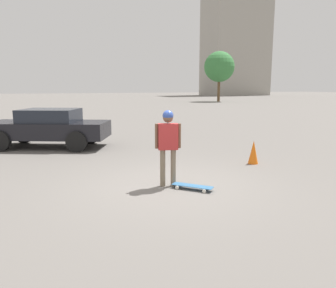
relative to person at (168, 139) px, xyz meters
name	(u,v)px	position (x,y,z in m)	size (l,w,h in m)	color
ground_plane	(168,186)	(0.00, 0.00, -1.06)	(220.00, 220.00, 0.00)	slate
person	(168,139)	(0.00, 0.00, 0.00)	(0.55, 0.31, 1.68)	#7A6B56
skateboard	(192,186)	(-0.39, 0.44, -0.99)	(0.78, 0.80, 0.09)	#336693
car_parked_near	(48,127)	(2.23, -6.00, -0.32)	(4.58, 3.33, 1.39)	black
building_block_distant	(236,43)	(-45.85, -67.26, 12.22)	(15.82, 9.29, 26.56)	#9E998E
tree_distant	(219,67)	(-22.85, -36.35, 4.00)	(4.45, 4.45, 7.31)	brown
traffic_cone	(253,152)	(-3.06, -1.07, -0.73)	(0.29, 0.29, 0.66)	orange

